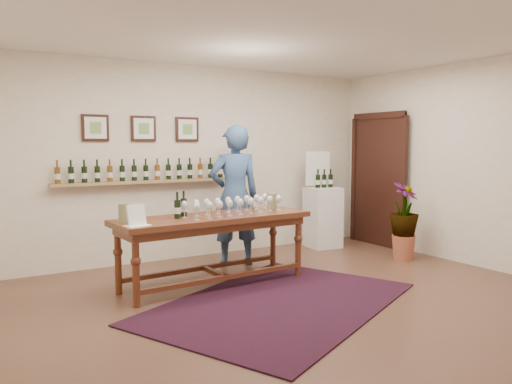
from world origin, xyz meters
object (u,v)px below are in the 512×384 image
display_pedestal (323,217)px  person (234,196)px  potted_plant (404,221)px  tasting_table (214,226)px

display_pedestal → person: person is taller
display_pedestal → potted_plant: 1.39m
person → display_pedestal: bearing=-157.6°
display_pedestal → tasting_table: bearing=-156.9°
tasting_table → person: bearing=43.8°
tasting_table → person: (0.69, 0.75, 0.25)m
tasting_table → person: person is taller
display_pedestal → person: bearing=-170.0°
potted_plant → person: 2.48m
tasting_table → potted_plant: bearing=-8.5°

